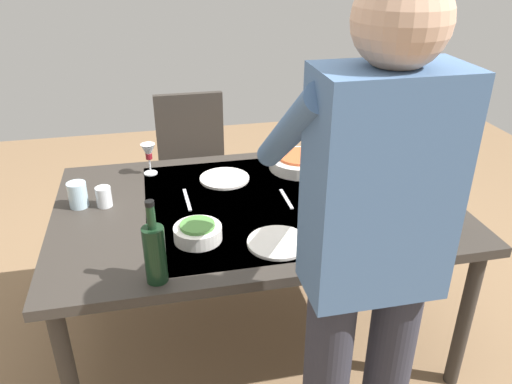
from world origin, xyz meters
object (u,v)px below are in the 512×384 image
Objects in this scene: serving_bowl_pasta at (300,162)px; wine_glass_right at (149,153)px; water_cup_near_left at (78,195)px; dinner_plate_far at (278,242)px; dining_table at (256,215)px; wine_glass_left at (454,206)px; side_bowl_bread at (386,192)px; water_cup_far_left at (104,197)px; side_bowl_salad at (198,232)px; wine_bottle at (155,252)px; water_cup_near_right at (328,211)px; person_server at (369,256)px; dinner_plate_near at (225,178)px; chair_near at (193,162)px.

wine_glass_right is at bearing -6.96° from serving_bowl_pasta.
serving_bowl_pasta is at bearing -169.97° from water_cup_near_left.
water_cup_near_left is at bearing -31.50° from dinner_plate_far.
wine_glass_left reaches higher than dining_table.
dining_table is 10.49× the size of side_bowl_bread.
side_bowl_salad is (-0.35, 0.35, -0.01)m from water_cup_far_left.
wine_bottle is 0.73m from water_cup_near_right.
dining_table is 0.99× the size of person_server.
wine_bottle is 1.06m from side_bowl_bread.
water_cup_far_left is at bearing 15.38° from dinner_plate_near.
wine_glass_right is 0.90m from water_cup_near_right.
dinner_plate_far is (0.54, 0.25, -0.03)m from side_bowl_bread.
side_bowl_bread is (-0.98, 0.47, -0.07)m from wine_glass_right.
side_bowl_salad is at bearing 3.39° from water_cup_near_right.
water_cup_near_left is 0.47× the size of dinner_plate_near.
water_cup_near_left is (1.42, -0.49, -0.05)m from wine_glass_left.
wine_glass_right is 0.72m from serving_bowl_pasta.
wine_bottle is 0.66m from water_cup_near_left.
dinner_plate_near is (-0.34, -0.71, -0.10)m from wine_bottle.
water_cup_near_left is at bearing 10.03° from serving_bowl_pasta.
person_server is 0.68m from wine_bottle.
water_cup_near_right is at bearing 85.65° from serving_bowl_pasta.
side_bowl_bread is at bearing -158.83° from wine_bottle.
serving_bowl_pasta is 0.78m from side_bowl_salad.
dinner_plate_far reaches higher than dining_table.
water_cup_near_right reaches higher than dining_table.
serving_bowl_pasta is at bearing -135.76° from side_bowl_salad.
side_bowl_bread is at bearing -157.22° from water_cup_near_right.
person_server is 0.63m from water_cup_near_right.
water_cup_near_right is (0.44, -0.16, -0.06)m from wine_glass_left.
water_cup_near_left is 0.47× the size of dinner_plate_far.
dinner_plate_near is at bearing -38.56° from wine_glass_left.
wine_bottle is at bearing 20.42° from water_cup_near_right.
chair_near reaches higher than water_cup_far_left.
wine_glass_left is 1.76× the size of water_cup_near_right.
person_server is 0.71m from wine_glass_left.
wine_glass_left and wine_glass_right have the same top height.
serving_bowl_pasta reaches higher than dining_table.
water_cup_near_right is at bearing 161.19° from water_cup_near_left.
water_cup_near_left is 0.58m from side_bowl_salad.
wine_glass_right is 0.50× the size of serving_bowl_pasta.
person_server is at bearing 79.99° from water_cup_near_right.
water_cup_far_left is (0.87, -0.31, -0.00)m from water_cup_near_right.
wine_bottle is 3.45× the size of water_cup_near_right.
person_server reaches higher than water_cup_near_left.
wine_bottle is 0.85m from wine_glass_right.
water_cup_far_left is 0.93m from serving_bowl_pasta.
side_bowl_salad is at bearing 10.96° from side_bowl_bread.
person_server reaches higher than chair_near.
water_cup_far_left reaches higher than dinner_plate_near.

